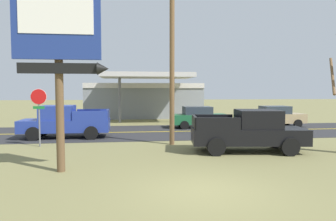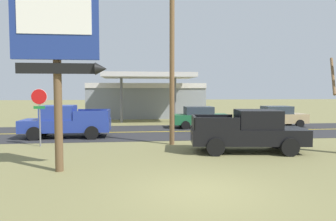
% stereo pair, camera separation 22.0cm
% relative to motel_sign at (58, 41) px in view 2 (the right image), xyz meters
% --- Properties ---
extents(ground_plane, '(180.00, 180.00, 0.00)m').
position_rel_motel_sign_xyz_m(ground_plane, '(4.42, -2.66, -4.55)').
color(ground_plane, olive).
extents(road_asphalt, '(140.00, 8.00, 0.02)m').
position_rel_motel_sign_xyz_m(road_asphalt, '(4.42, 10.34, -4.54)').
color(road_asphalt, '#2B2B2D').
rests_on(road_asphalt, ground).
extents(road_centre_line, '(126.00, 0.20, 0.01)m').
position_rel_motel_sign_xyz_m(road_centre_line, '(4.42, 10.34, -4.53)').
color(road_centre_line, gold).
rests_on(road_centre_line, road_asphalt).
extents(motel_sign, '(3.18, 0.54, 6.70)m').
position_rel_motel_sign_xyz_m(motel_sign, '(0.00, 0.00, 0.00)').
color(motel_sign, brown).
rests_on(motel_sign, ground).
extents(stop_sign, '(0.80, 0.08, 2.95)m').
position_rel_motel_sign_xyz_m(stop_sign, '(-2.17, 5.42, -2.52)').
color(stop_sign, slate).
rests_on(stop_sign, ground).
extents(utility_pole, '(1.61, 0.26, 9.60)m').
position_rel_motel_sign_xyz_m(utility_pole, '(4.62, 5.22, 0.52)').
color(utility_pole, brown).
rests_on(utility_pole, ground).
extents(gas_station, '(12.00, 11.50, 4.40)m').
position_rel_motel_sign_xyz_m(gas_station, '(4.01, 22.75, -2.60)').
color(gas_station, gray).
rests_on(gas_station, ground).
extents(pickup_black_parked_on_lawn, '(5.41, 2.75, 1.96)m').
position_rel_motel_sign_xyz_m(pickup_black_parked_on_lawn, '(7.92, 2.79, -3.58)').
color(pickup_black_parked_on_lawn, black).
rests_on(pickup_black_parked_on_lawn, ground).
extents(pickup_blue_on_road, '(5.20, 2.24, 1.96)m').
position_rel_motel_sign_xyz_m(pickup_blue_on_road, '(-1.49, 8.34, -3.58)').
color(pickup_blue_on_road, '#233893').
rests_on(pickup_blue_on_road, ground).
extents(car_tan_mid_lane, '(4.20, 2.00, 1.64)m').
position_rel_motel_sign_xyz_m(car_tan_mid_lane, '(13.94, 12.34, -3.72)').
color(car_tan_mid_lane, tan).
rests_on(car_tan_mid_lane, ground).
extents(car_green_far_lane, '(4.20, 2.00, 1.64)m').
position_rel_motel_sign_xyz_m(car_green_far_lane, '(7.69, 12.34, -3.72)').
color(car_green_far_lane, '#1E6038').
rests_on(car_green_far_lane, ground).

